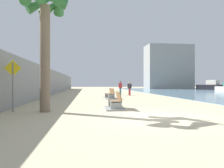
# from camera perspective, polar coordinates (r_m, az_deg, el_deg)

# --- Properties ---
(ground_plane) EXTENTS (120.00, 120.00, 0.00)m
(ground_plane) POSITION_cam_1_polar(r_m,az_deg,el_deg) (27.04, -0.75, -2.91)
(ground_plane) COLOR #C6B793
(seawall) EXTENTS (0.80, 64.00, 3.16)m
(seawall) POSITION_cam_1_polar(r_m,az_deg,el_deg) (27.25, -16.64, 0.43)
(seawall) COLOR gray
(seawall) RESTS_ON ground
(palm_tree) EXTENTS (2.74, 2.83, 6.54)m
(palm_tree) POSITION_cam_1_polar(r_m,az_deg,el_deg) (11.84, -17.68, 16.90)
(palm_tree) COLOR #7A6651
(palm_tree) RESTS_ON ground
(bench_near) EXTENTS (1.13, 2.12, 0.98)m
(bench_near) POSITION_cam_1_polar(r_m,az_deg,el_deg) (12.09, 0.84, -5.61)
(bench_near) COLOR gray
(bench_near) RESTS_ON ground
(bench_far) EXTENTS (1.38, 2.23, 0.98)m
(bench_far) POSITION_cam_1_polar(r_m,az_deg,el_deg) (20.21, -0.61, -3.28)
(bench_far) COLOR gray
(bench_far) RESTS_ON ground
(person_walking) EXTENTS (0.48, 0.31, 1.75)m
(person_walking) POSITION_cam_1_polar(r_m,az_deg,el_deg) (26.22, 2.26, -0.76)
(person_walking) COLOR teal
(person_walking) RESTS_ON ground
(person_standing) EXTENTS (0.48, 0.31, 1.67)m
(person_standing) POSITION_cam_1_polar(r_m,az_deg,el_deg) (25.60, 4.74, -0.90)
(person_standing) COLOR #B22D33
(person_standing) RESTS_ON ground
(boat_nearest) EXTENTS (4.01, 5.74, 2.15)m
(boat_nearest) POSITION_cam_1_polar(r_m,az_deg,el_deg) (51.67, 24.87, -0.52)
(boat_nearest) COLOR black
(boat_nearest) RESTS_ON water_bay
(pedestrian_sign) EXTENTS (0.85, 0.08, 2.66)m
(pedestrian_sign) POSITION_cam_1_polar(r_m,az_deg,el_deg) (12.08, -25.13, 1.12)
(pedestrian_sign) COLOR slate
(pedestrian_sign) RESTS_ON ground
(harbor_building) EXTENTS (12.00, 6.00, 11.62)m
(harbor_building) POSITION_cam_1_polar(r_m,az_deg,el_deg) (59.18, 14.89, 4.39)
(harbor_building) COLOR gray
(harbor_building) RESTS_ON ground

